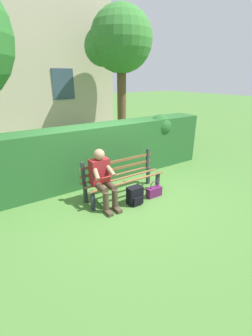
{
  "coord_description": "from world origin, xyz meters",
  "views": [
    {
      "loc": [
        2.47,
        3.82,
        2.45
      ],
      "look_at": [
        0.0,
        0.1,
        0.68
      ],
      "focal_mm": 24.61,
      "sensor_mm": 36.0,
      "label": 1
    }
  ],
  "objects_px": {
    "backpack": "(135,196)",
    "handbag": "(154,191)",
    "person_seated": "(102,177)",
    "park_bench": "(122,177)",
    "tree_far": "(118,43)"
  },
  "relations": [
    {
      "from": "person_seated",
      "to": "tree_far",
      "type": "xyz_separation_m",
      "value": [
        -3.17,
        -4.46,
        3.02
      ]
    },
    {
      "from": "person_seated",
      "to": "backpack",
      "type": "bearing_deg",
      "value": 148.39
    },
    {
      "from": "person_seated",
      "to": "backpack",
      "type": "relative_size",
      "value": 3.06
    },
    {
      "from": "tree_far",
      "to": "person_seated",
      "type": "bearing_deg",
      "value": 54.6
    },
    {
      "from": "backpack",
      "to": "handbag",
      "type": "xyz_separation_m",
      "value": [
        -0.53,
        -0.03,
        -0.07
      ]
    },
    {
      "from": "backpack",
      "to": "person_seated",
      "type": "bearing_deg",
      "value": -31.61
    },
    {
      "from": "backpack",
      "to": "tree_far",
      "type": "height_order",
      "value": "tree_far"
    },
    {
      "from": "park_bench",
      "to": "backpack",
      "type": "xyz_separation_m",
      "value": [
        0.01,
        0.51,
        -0.24
      ]
    },
    {
      "from": "backpack",
      "to": "park_bench",
      "type": "bearing_deg",
      "value": -90.68
    },
    {
      "from": "person_seated",
      "to": "backpack",
      "type": "height_order",
      "value": "person_seated"
    },
    {
      "from": "person_seated",
      "to": "tree_far",
      "type": "bearing_deg",
      "value": -125.4
    },
    {
      "from": "person_seated",
      "to": "park_bench",
      "type": "bearing_deg",
      "value": -162.82
    },
    {
      "from": "tree_far",
      "to": "handbag",
      "type": "bearing_deg",
      "value": 66.45
    },
    {
      "from": "person_seated",
      "to": "backpack",
      "type": "distance_m",
      "value": 0.78
    },
    {
      "from": "park_bench",
      "to": "handbag",
      "type": "distance_m",
      "value": 0.78
    }
  ]
}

